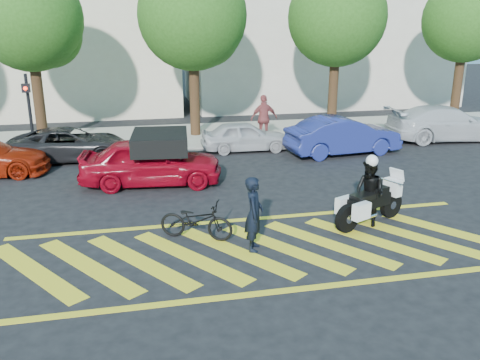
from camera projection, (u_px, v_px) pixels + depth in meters
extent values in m
plane|color=black|center=(263.00, 250.00, 11.75)|extent=(90.00, 90.00, 0.00)
cube|color=#9E998E|center=(196.00, 136.00, 22.91)|extent=(60.00, 5.00, 0.15)
cube|color=yellow|center=(35.00, 271.00, 10.74)|extent=(2.43, 3.21, 0.01)
cube|color=yellow|center=(89.00, 266.00, 10.97)|extent=(2.43, 3.21, 0.01)
cube|color=yellow|center=(140.00, 261.00, 11.19)|extent=(2.43, 3.21, 0.01)
cube|color=yellow|center=(190.00, 256.00, 11.41)|extent=(2.43, 3.21, 0.01)
cube|color=yellow|center=(238.00, 252.00, 11.63)|extent=(2.43, 3.21, 0.01)
cube|color=yellow|center=(284.00, 248.00, 11.85)|extent=(2.43, 3.21, 0.01)
cube|color=yellow|center=(328.00, 243.00, 12.08)|extent=(2.43, 3.21, 0.01)
cube|color=yellow|center=(371.00, 239.00, 12.30)|extent=(2.43, 3.21, 0.01)
cube|color=yellow|center=(412.00, 236.00, 12.52)|extent=(2.43, 3.21, 0.01)
cube|color=yellow|center=(452.00, 232.00, 12.74)|extent=(2.43, 3.21, 0.01)
cube|color=yellow|center=(288.00, 290.00, 9.98)|extent=(12.00, 0.20, 0.01)
cube|color=yellow|center=(245.00, 219.00, 13.52)|extent=(12.00, 0.20, 0.01)
cube|color=beige|center=(29.00, 21.00, 28.20)|extent=(16.00, 8.00, 10.00)
cube|color=beige|center=(319.00, 13.00, 31.48)|extent=(16.00, 8.00, 11.00)
cylinder|color=black|center=(39.00, 98.00, 21.02)|extent=(0.44, 0.44, 4.00)
sphere|color=#245216|center=(29.00, 18.00, 20.07)|extent=(4.20, 4.20, 4.20)
sphere|color=#245216|center=(48.00, 34.00, 20.66)|extent=(2.73, 2.73, 2.73)
cylinder|color=black|center=(195.00, 93.00, 22.33)|extent=(0.44, 0.44, 4.00)
sphere|color=#245216|center=(192.00, 15.00, 21.35)|extent=(4.60, 4.60, 4.60)
sphere|color=#245216|center=(206.00, 32.00, 21.96)|extent=(2.99, 2.99, 2.99)
cylinder|color=black|center=(333.00, 89.00, 23.65)|extent=(0.44, 0.44, 4.00)
sphere|color=#245216|center=(337.00, 17.00, 22.68)|extent=(4.40, 4.40, 4.40)
sphere|color=#245216|center=(346.00, 32.00, 23.28)|extent=(2.86, 2.86, 2.86)
cylinder|color=black|center=(457.00, 86.00, 24.96)|extent=(0.44, 0.44, 4.00)
sphere|color=#245216|center=(466.00, 20.00, 24.02)|extent=(4.00, 4.00, 4.00)
sphere|color=#245216|center=(471.00, 32.00, 24.60)|extent=(2.60, 2.60, 2.60)
cylinder|color=black|center=(31.00, 117.00, 19.09)|extent=(0.12, 0.12, 3.20)
cube|color=black|center=(26.00, 88.00, 18.57)|extent=(0.28, 0.18, 0.32)
sphere|color=#FF260C|center=(25.00, 88.00, 18.48)|extent=(0.14, 0.14, 0.14)
imported|color=black|center=(254.00, 214.00, 11.52)|extent=(0.59, 0.74, 1.75)
imported|color=black|center=(196.00, 220.00, 12.22)|extent=(1.91, 1.34, 0.95)
cylinder|color=black|center=(347.00, 219.00, 12.64)|extent=(0.72, 0.43, 0.72)
cylinder|color=silver|center=(347.00, 219.00, 12.64)|extent=(0.27, 0.25, 0.22)
cylinder|color=black|center=(391.00, 205.00, 13.59)|extent=(0.72, 0.43, 0.72)
cylinder|color=silver|center=(391.00, 205.00, 13.59)|extent=(0.27, 0.25, 0.22)
cube|color=black|center=(369.00, 202.00, 13.00)|extent=(1.36, 0.81, 0.33)
cube|color=black|center=(378.00, 191.00, 13.12)|extent=(0.58, 0.50, 0.24)
cube|color=black|center=(363.00, 197.00, 12.79)|extent=(0.70, 0.58, 0.13)
cube|color=silver|center=(393.00, 187.00, 13.45)|extent=(0.41, 0.52, 0.44)
cube|color=silver|center=(344.00, 205.00, 12.88)|extent=(0.53, 0.38, 0.42)
cube|color=silver|center=(361.00, 211.00, 12.44)|extent=(0.53, 0.38, 0.42)
imported|color=black|center=(369.00, 193.00, 12.95)|extent=(0.94, 1.03, 1.72)
imported|color=maroon|center=(151.00, 162.00, 16.21)|extent=(4.62, 2.22, 1.52)
imported|color=black|center=(70.00, 144.00, 19.11)|extent=(4.50, 2.21, 1.23)
imported|color=#B2B3B7|center=(245.00, 136.00, 20.48)|extent=(3.57, 1.53, 1.20)
imported|color=navy|center=(343.00, 136.00, 19.93)|extent=(4.64, 2.05, 1.48)
imported|color=#B8BBC1|center=(446.00, 123.00, 22.26)|extent=(5.31, 2.44, 1.50)
imported|color=#9C4747|center=(264.00, 118.00, 21.29)|extent=(1.19, 0.58, 1.97)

